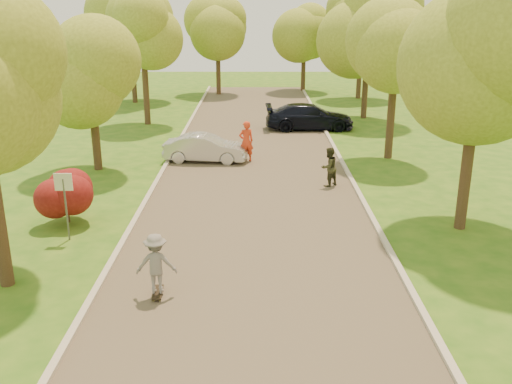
{
  "coord_description": "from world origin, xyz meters",
  "views": [
    {
      "loc": [
        0.08,
        -12.52,
        7.07
      ],
      "look_at": [
        0.07,
        4.84,
        1.3
      ],
      "focal_mm": 40.0,
      "sensor_mm": 36.0,
      "label": 1
    }
  ],
  "objects_px": {
    "dark_sedan": "(309,117)",
    "skateboarder": "(156,264)",
    "silver_sedan": "(206,148)",
    "person_striped": "(246,142)",
    "street_sign": "(64,192)",
    "person_olive": "(329,167)",
    "longboard": "(158,292)"
  },
  "relations": [
    {
      "from": "longboard",
      "to": "person_striped",
      "type": "bearing_deg",
      "value": -102.47
    },
    {
      "from": "street_sign",
      "to": "skateboarder",
      "type": "xyz_separation_m",
      "value": [
        3.38,
        -3.61,
        -0.67
      ]
    },
    {
      "from": "longboard",
      "to": "street_sign",
      "type": "bearing_deg",
      "value": -50.43
    },
    {
      "from": "street_sign",
      "to": "skateboarder",
      "type": "distance_m",
      "value": 4.98
    },
    {
      "from": "street_sign",
      "to": "person_striped",
      "type": "distance_m",
      "value": 10.75
    },
    {
      "from": "longboard",
      "to": "skateboarder",
      "type": "height_order",
      "value": "skateboarder"
    },
    {
      "from": "street_sign",
      "to": "person_striped",
      "type": "bearing_deg",
      "value": 59.8
    },
    {
      "from": "person_striped",
      "to": "longboard",
      "type": "bearing_deg",
      "value": 61.32
    },
    {
      "from": "skateboarder",
      "to": "person_olive",
      "type": "height_order",
      "value": "skateboarder"
    },
    {
      "from": "street_sign",
      "to": "person_striped",
      "type": "height_order",
      "value": "street_sign"
    },
    {
      "from": "dark_sedan",
      "to": "skateboarder",
      "type": "height_order",
      "value": "skateboarder"
    },
    {
      "from": "street_sign",
      "to": "longboard",
      "type": "distance_m",
      "value": 5.16
    },
    {
      "from": "longboard",
      "to": "person_striped",
      "type": "xyz_separation_m",
      "value": [
        2.03,
        12.89,
        0.87
      ]
    },
    {
      "from": "dark_sedan",
      "to": "skateboarder",
      "type": "relative_size",
      "value": 3.25
    },
    {
      "from": "dark_sedan",
      "to": "street_sign",
      "type": "bearing_deg",
      "value": 149.86
    },
    {
      "from": "person_striped",
      "to": "person_olive",
      "type": "bearing_deg",
      "value": 112.35
    },
    {
      "from": "street_sign",
      "to": "silver_sedan",
      "type": "bearing_deg",
      "value": 69.45
    },
    {
      "from": "person_striped",
      "to": "street_sign",
      "type": "bearing_deg",
      "value": 40.06
    },
    {
      "from": "dark_sedan",
      "to": "skateboarder",
      "type": "bearing_deg",
      "value": 162.84
    },
    {
      "from": "silver_sedan",
      "to": "person_striped",
      "type": "height_order",
      "value": "person_striped"
    },
    {
      "from": "longboard",
      "to": "silver_sedan",
      "type": "bearing_deg",
      "value": -94.09
    },
    {
      "from": "longboard",
      "to": "skateboarder",
      "type": "xyz_separation_m",
      "value": [
        0.0,
        -0.0,
        0.8
      ]
    },
    {
      "from": "dark_sedan",
      "to": "person_striped",
      "type": "xyz_separation_m",
      "value": [
        -3.58,
        -7.22,
        0.22
      ]
    },
    {
      "from": "person_olive",
      "to": "dark_sedan",
      "type": "bearing_deg",
      "value": -129.87
    },
    {
      "from": "skateboarder",
      "to": "longboard",
      "type": "bearing_deg",
      "value": -93.53
    },
    {
      "from": "street_sign",
      "to": "person_olive",
      "type": "height_order",
      "value": "street_sign"
    },
    {
      "from": "street_sign",
      "to": "person_olive",
      "type": "xyz_separation_m",
      "value": [
        8.79,
        5.53,
        -0.76
      ]
    },
    {
      "from": "longboard",
      "to": "person_olive",
      "type": "distance_m",
      "value": 10.64
    },
    {
      "from": "person_olive",
      "to": "longboard",
      "type": "bearing_deg",
      "value": 20.43
    },
    {
      "from": "skateboarder",
      "to": "person_olive",
      "type": "distance_m",
      "value": 10.62
    },
    {
      "from": "dark_sedan",
      "to": "longboard",
      "type": "bearing_deg",
      "value": 162.84
    },
    {
      "from": "longboard",
      "to": "person_striped",
      "type": "relative_size",
      "value": 0.43
    }
  ]
}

